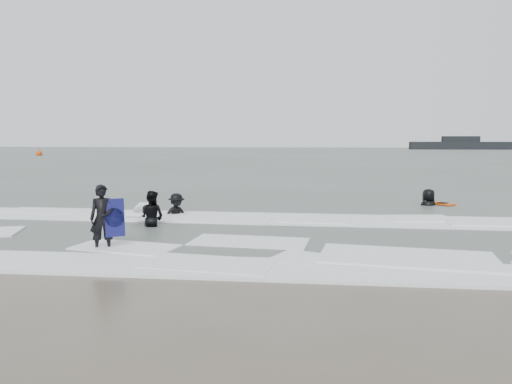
# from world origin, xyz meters

# --- Properties ---
(ground) EXTENTS (320.00, 320.00, 0.00)m
(ground) POSITION_xyz_m (0.00, 0.00, 0.00)
(ground) COLOR brown
(ground) RESTS_ON ground
(sea) EXTENTS (320.00, 320.00, 0.00)m
(sea) POSITION_xyz_m (0.00, 80.00, 0.06)
(sea) COLOR #47544C
(sea) RESTS_ON ground
(surfer_centre) EXTENTS (0.74, 0.63, 1.71)m
(surfer_centre) POSITION_xyz_m (-3.30, 0.71, 0.00)
(surfer_centre) COLOR black
(surfer_centre) RESTS_ON ground
(surfer_wading) EXTENTS (0.97, 0.83, 1.74)m
(surfer_wading) POSITION_xyz_m (-3.24, 4.14, 0.00)
(surfer_wading) COLOR black
(surfer_wading) RESTS_ON ground
(surfer_breaker) EXTENTS (1.24, 1.20, 1.70)m
(surfer_breaker) POSITION_xyz_m (-3.15, 6.56, 0.00)
(surfer_breaker) COLOR black
(surfer_breaker) RESTS_ON ground
(surfer_right_near) EXTENTS (0.90, 1.15, 1.82)m
(surfer_right_near) POSITION_xyz_m (6.68, 10.65, 0.00)
(surfer_right_near) COLOR black
(surfer_right_near) RESTS_ON ground
(surfer_right_far) EXTENTS (1.09, 0.92, 1.90)m
(surfer_right_far) POSITION_xyz_m (6.56, 10.50, 0.00)
(surfer_right_far) COLOR black
(surfer_right_far) RESTS_ON ground
(surf_foam) EXTENTS (30.03, 9.06, 0.09)m
(surf_foam) POSITION_xyz_m (0.00, 3.70, 0.04)
(surf_foam) COLOR white
(surf_foam) RESTS_ON ground
(bodyboards) EXTENTS (11.64, 10.62, 1.25)m
(bodyboards) POSITION_xyz_m (0.21, 5.29, 0.50)
(bodyboards) COLOR #10114B
(bodyboards) RESTS_ON ground
(buoy) EXTENTS (1.00, 1.00, 1.65)m
(buoy) POSITION_xyz_m (-45.78, 68.38, 0.42)
(buoy) COLOR #DD4009
(buoy) RESTS_ON ground
(vessel_horizon) EXTENTS (26.78, 4.78, 3.63)m
(vessel_horizon) POSITION_xyz_m (39.72, 133.20, 1.36)
(vessel_horizon) COLOR black
(vessel_horizon) RESTS_ON ground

